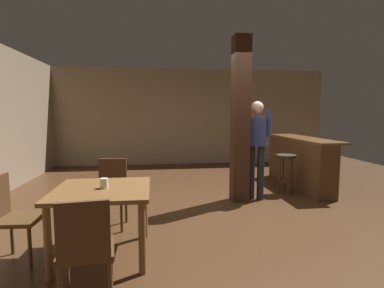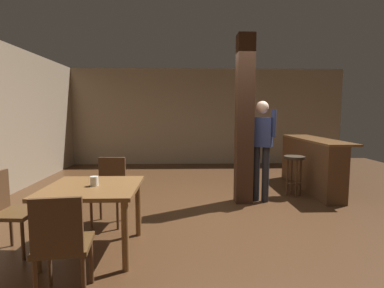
{
  "view_description": "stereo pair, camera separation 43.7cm",
  "coord_description": "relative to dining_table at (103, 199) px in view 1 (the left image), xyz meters",
  "views": [
    {
      "loc": [
        -1.17,
        -4.35,
        1.53
      ],
      "look_at": [
        -0.59,
        0.11,
        1.05
      ],
      "focal_mm": 28.0,
      "sensor_mm": 36.0,
      "label": 1
    },
    {
      "loc": [
        -0.73,
        -4.39,
        1.53
      ],
      "look_at": [
        -0.59,
        0.11,
        1.05
      ],
      "focal_mm": 28.0,
      "sensor_mm": 36.0,
      "label": 2
    }
  ],
  "objects": [
    {
      "name": "standing_person",
      "position": [
        2.32,
        1.82,
        0.38
      ],
      "size": [
        0.45,
        0.33,
        1.72
      ],
      "color": "navy",
      "rests_on": "ground_plane"
    },
    {
      "name": "chair_south",
      "position": [
        0.02,
        -0.9,
        -0.12
      ],
      "size": [
        0.47,
        0.47,
        0.89
      ],
      "color": "#4C3319",
      "rests_on": "ground_plane"
    },
    {
      "name": "napkin_cup",
      "position": [
        0.02,
        -0.01,
        0.17
      ],
      "size": [
        0.09,
        0.09,
        0.1
      ],
      "primitive_type": "cylinder",
      "color": "silver",
      "rests_on": "dining_table"
    },
    {
      "name": "chair_north",
      "position": [
        -0.03,
        0.88,
        -0.12
      ],
      "size": [
        0.45,
        0.45,
        0.89
      ],
      "color": "#4C3319",
      "rests_on": "ground_plane"
    },
    {
      "name": "chair_west",
      "position": [
        -0.9,
        -0.02,
        -0.12
      ],
      "size": [
        0.45,
        0.45,
        0.89
      ],
      "color": "#4C3319",
      "rests_on": "ground_plane"
    },
    {
      "name": "ground_plane",
      "position": [
        1.71,
        1.18,
        -0.62
      ],
      "size": [
        10.8,
        10.8,
        0.0
      ],
      "primitive_type": "plane",
      "color": "#422816"
    },
    {
      "name": "pillar",
      "position": [
        2.01,
        1.78,
        0.78
      ],
      "size": [
        0.28,
        0.28,
        2.8
      ],
      "primitive_type": "cube",
      "color": "#382114",
      "rests_on": "ground_plane"
    },
    {
      "name": "wall_back",
      "position": [
        1.71,
        5.68,
        0.78
      ],
      "size": [
        8.0,
        0.1,
        2.8
      ],
      "primitive_type": "cube",
      "color": "gray",
      "rests_on": "ground_plane"
    },
    {
      "name": "bar_counter",
      "position": [
        3.51,
        2.6,
        -0.11
      ],
      "size": [
        0.56,
        2.23,
        1.01
      ],
      "color": "brown",
      "rests_on": "ground_plane"
    },
    {
      "name": "dining_table",
      "position": [
        0.0,
        0.0,
        0.0
      ],
      "size": [
        0.98,
        0.98,
        0.74
      ],
      "color": "brown",
      "rests_on": "ground_plane"
    },
    {
      "name": "bar_stool_near",
      "position": [
        3.01,
        2.12,
        -0.06
      ],
      "size": [
        0.38,
        0.38,
        0.74
      ],
      "color": "#2D2319",
      "rests_on": "ground_plane"
    }
  ]
}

